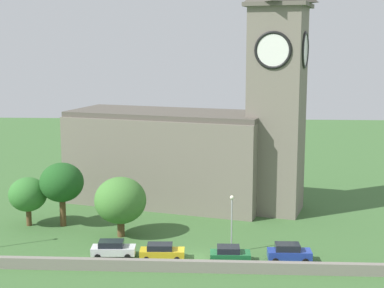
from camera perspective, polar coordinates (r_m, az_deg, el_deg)
The scene contains 11 objects.
ground_plane at distance 76.05m, azimuth 0.95°, elevation -7.06°, with size 200.00×200.00×0.00m, color #3D6633.
church at distance 80.06m, azimuth 0.27°, elevation 0.26°, with size 33.97×18.57×30.70m.
quay_barrier at distance 58.20m, azimuth 0.26°, elevation -11.82°, with size 47.12×0.70×1.15m, color gray.
car_white at distance 62.47m, azimuth -7.72°, elevation -10.08°, with size 4.65×2.35×1.75m.
car_yellow at distance 61.34m, azimuth -2.98°, elevation -10.42°, with size 4.66×2.25×1.66m.
car_green at distance 60.55m, azimuth 3.70°, elevation -10.68°, with size 4.12×2.34×1.70m.
car_blue at distance 61.41m, azimuth 9.42°, elevation -10.40°, with size 4.47×2.22×1.90m.
streetlamp_west_mid at distance 62.22m, azimuth 3.90°, elevation -6.82°, with size 0.44×0.44×6.28m.
tree_churchyard at distance 67.70m, azimuth -7.00°, elevation -5.49°, with size 5.95×5.95×6.99m.
tree_by_tower at distance 72.50m, azimuth -12.58°, elevation -3.70°, with size 5.29×5.29×7.85m.
tree_riverside_east at distance 74.03m, azimuth -15.71°, elevation -4.76°, with size 4.63×4.63×6.02m.
Camera 1 is at (2.60, -57.78, 21.91)m, focal length 54.71 mm.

